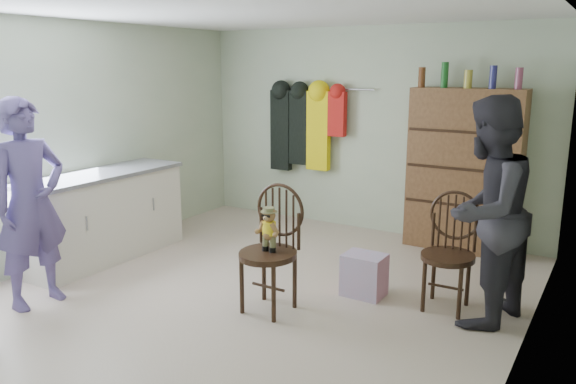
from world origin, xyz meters
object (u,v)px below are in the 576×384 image
Objects in this scene: counter at (103,215)px; chair_far at (450,247)px; dresser at (464,170)px; chair_front at (272,241)px.

chair_far is (3.52, 0.67, 0.07)m from counter.
counter is 3.59m from chair_far.
dresser reaches higher than chair_far.
chair_front is 1.51m from chair_far.
counter is at bearing -171.33° from chair_far.
counter is 2.26m from chair_front.
counter is 1.73× the size of chair_front.
chair_front is (2.25, -0.15, 0.13)m from counter.
chair_front is 2.64m from dresser.
chair_front is at bearing -3.78° from counter.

